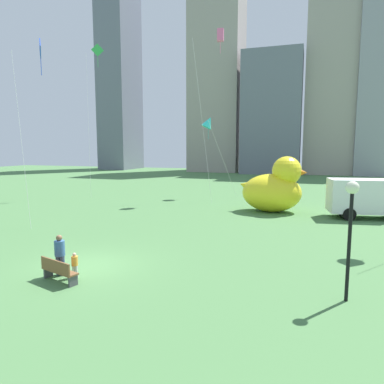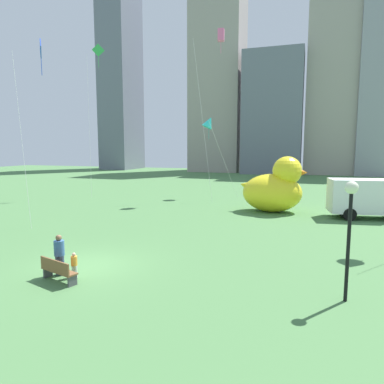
# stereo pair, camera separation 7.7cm
# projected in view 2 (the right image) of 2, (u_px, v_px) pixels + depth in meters

# --- Properties ---
(ground_plane) EXTENTS (140.00, 140.00, 0.00)m
(ground_plane) POSITION_uv_depth(u_px,v_px,m) (88.00, 266.00, 15.08)
(ground_plane) COLOR #4A7A44
(park_bench) EXTENTS (1.79, 0.93, 0.90)m
(park_bench) POSITION_uv_depth(u_px,v_px,m) (58.00, 270.00, 13.24)
(park_bench) COLOR brown
(park_bench) RESTS_ON ground
(person_adult) EXTENTS (0.41, 0.41, 1.66)m
(person_adult) POSITION_uv_depth(u_px,v_px,m) (59.00, 253.00, 13.92)
(person_adult) COLOR #38476B
(person_adult) RESTS_ON ground
(person_child) EXTENTS (0.25, 0.25, 1.01)m
(person_child) POSITION_uv_depth(u_px,v_px,m) (74.00, 264.00, 13.69)
(person_child) COLOR silver
(person_child) RESTS_ON ground
(giant_inflatable_duck) EXTENTS (5.36, 3.44, 4.44)m
(giant_inflatable_duck) POSITION_uv_depth(u_px,v_px,m) (275.00, 188.00, 27.64)
(giant_inflatable_duck) COLOR yellow
(giant_inflatable_duck) RESTS_ON ground
(lamppost) EXTENTS (0.42, 0.42, 4.04)m
(lamppost) POSITION_uv_depth(u_px,v_px,m) (350.00, 213.00, 11.26)
(lamppost) COLOR black
(lamppost) RESTS_ON ground
(box_truck) EXTENTS (5.89, 3.11, 2.85)m
(box_truck) POSITION_uv_depth(u_px,v_px,m) (368.00, 199.00, 25.06)
(box_truck) COLOR white
(box_truck) RESTS_ON ground
(city_skyline) EXTENTS (60.48, 13.80, 40.96)m
(city_skyline) POSITION_uv_depth(u_px,v_px,m) (241.00, 87.00, 71.94)
(city_skyline) COLOR slate
(city_skyline) RESTS_ON ground
(kite_green) EXTENTS (2.16, 2.01, 15.71)m
(kite_green) POSITION_uv_depth(u_px,v_px,m) (97.00, 59.00, 35.82)
(kite_green) COLOR silver
(kite_green) RESTS_ON ground
(kite_teal) EXTENTS (3.85, 3.76, 8.43)m
(kite_teal) POSITION_uv_depth(u_px,v_px,m) (209.00, 122.00, 35.56)
(kite_teal) COLOR silver
(kite_teal) RESTS_ON ground
(kite_blue) EXTENTS (2.51, 2.55, 12.17)m
(kite_blue) POSITION_uv_depth(u_px,v_px,m) (39.00, 57.00, 22.64)
(kite_blue) COLOR silver
(kite_blue) RESTS_ON ground
(kite_pink) EXTENTS (3.17, 3.19, 16.31)m
(kite_pink) POSITION_uv_depth(u_px,v_px,m) (221.00, 36.00, 33.03)
(kite_pink) COLOR silver
(kite_pink) RESTS_ON ground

